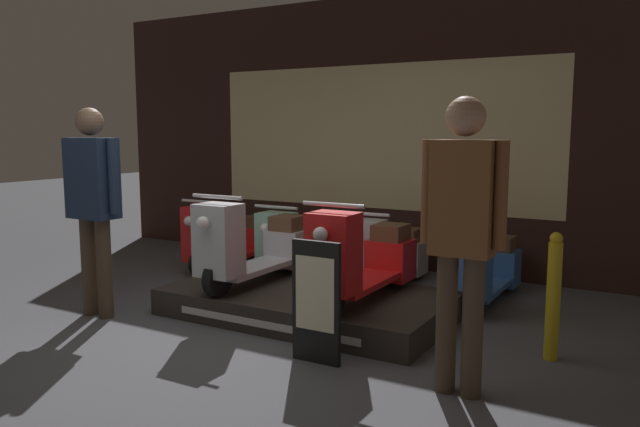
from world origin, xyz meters
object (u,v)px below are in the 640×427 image
object	(u,v)px
scooter_backrow_3	(484,268)
person_left_browsing	(93,193)
scooter_display_left	(255,247)
person_right_browsing	(462,224)
price_sign_board	(316,302)
scooter_display_right	(363,259)
scooter_backrow_1	(302,248)
street_bollard	(553,297)
scooter_backrow_2	(386,257)
scooter_backrow_0	(230,240)

from	to	relation	value
scooter_backrow_3	person_left_browsing	distance (m)	3.62
scooter_display_left	person_right_browsing	distance (m)	2.44
person_right_browsing	price_sign_board	bearing A→B (deg)	179.74
scooter_display_right	scooter_backrow_1	xyz separation A→B (m)	(-1.35, 1.22, -0.23)
scooter_backrow_1	person_left_browsing	distance (m)	2.39
scooter_backrow_1	scooter_display_left	bearing A→B (deg)	-78.90
person_left_browsing	street_bollard	xyz separation A→B (m)	(3.67, 0.91, -0.63)
price_sign_board	scooter_display_right	bearing A→B (deg)	94.93
scooter_backrow_2	street_bollard	distance (m)	2.21
person_left_browsing	scooter_backrow_2	bearing A→B (deg)	49.23
street_bollard	scooter_display_left	bearing A→B (deg)	-179.89
person_right_browsing	scooter_display_right	bearing A→B (deg)	140.84
scooter_backrow_3	street_bollard	size ratio (longest dim) A/B	1.63
scooter_backrow_2	scooter_backrow_3	size ratio (longest dim) A/B	1.00
scooter_backrow_3	person_right_browsing	distance (m)	2.28
scooter_display_right	scooter_backrow_0	distance (m)	2.66
scooter_display_left	scooter_backrow_3	bearing A→B (deg)	34.34
scooter_backrow_0	scooter_backrow_2	size ratio (longest dim) A/B	1.00
scooter_backrow_0	scooter_backrow_1	bearing A→B (deg)	0.00
scooter_backrow_0	scooter_backrow_3	world-z (taller)	same
scooter_display_left	scooter_backrow_1	size ratio (longest dim) A/B	1.00
scooter_display_right	scooter_backrow_0	world-z (taller)	scooter_display_right
scooter_display_right	street_bollard	xyz separation A→B (m)	(1.50, 0.01, -0.11)
scooter_display_right	street_bollard	world-z (taller)	scooter_display_right
scooter_backrow_1	street_bollard	world-z (taller)	street_bollard
scooter_display_right	price_sign_board	xyz separation A→B (m)	(0.08, -0.90, -0.13)
scooter_display_right	scooter_backrow_3	distance (m)	1.41
scooter_backrow_1	scooter_backrow_2	distance (m)	1.01
price_sign_board	scooter_backrow_0	bearing A→B (deg)	139.00
person_right_browsing	price_sign_board	world-z (taller)	person_right_browsing
scooter_backrow_1	person_left_browsing	xyz separation A→B (m)	(-0.82, -2.12, 0.75)
scooter_display_right	price_sign_board	world-z (taller)	scooter_display_right
scooter_display_left	street_bollard	size ratio (longest dim) A/B	1.63
scooter_backrow_0	street_bollard	xyz separation A→B (m)	(3.86, -1.21, 0.12)
scooter_backrow_1	street_bollard	bearing A→B (deg)	-23.07
scooter_backrow_2	price_sign_board	xyz separation A→B (m)	(0.41, -2.12, 0.10)
person_left_browsing	scooter_display_left	bearing A→B (deg)	40.49
person_right_browsing	scooter_display_left	bearing A→B (deg)	157.83
scooter_display_left	price_sign_board	world-z (taller)	scooter_display_left
scooter_display_right	scooter_backrow_1	size ratio (longest dim) A/B	1.00
price_sign_board	person_left_browsing	bearing A→B (deg)	-179.88
person_right_browsing	street_bollard	xyz separation A→B (m)	(0.40, 0.91, -0.61)
price_sign_board	street_bollard	world-z (taller)	street_bollard
scooter_backrow_2	street_bollard	world-z (taller)	street_bollard
scooter_backrow_1	person_left_browsing	size ratio (longest dim) A/B	0.83
scooter_display_left	street_bollard	xyz separation A→B (m)	(2.61, 0.01, -0.11)
scooter_backrow_2	price_sign_board	size ratio (longest dim) A/B	1.72
scooter_display_left	scooter_backrow_1	distance (m)	1.26
scooter_display_left	person_left_browsing	distance (m)	1.48
scooter_backrow_0	person_left_browsing	bearing A→B (deg)	-84.77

